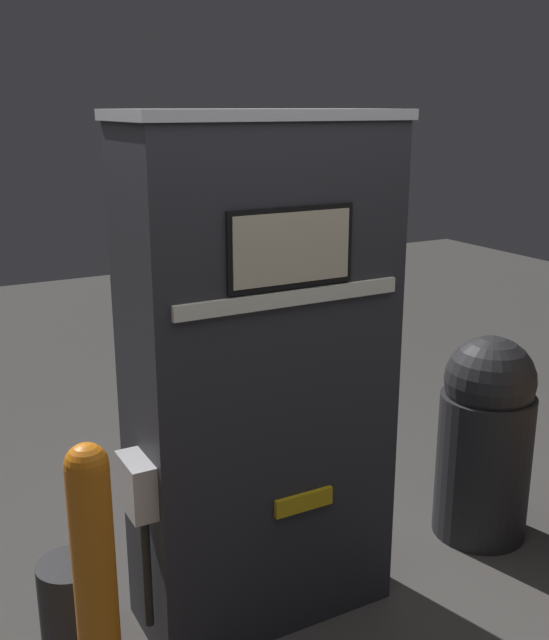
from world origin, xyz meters
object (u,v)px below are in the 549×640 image
Objects in this scene: safety_bollard at (97,598)px; trash_bin at (485,436)px; gas_pump at (260,379)px; squeegee_bucket at (74,607)px.

safety_bollard is 2.08m from trash_bin.
gas_pump reaches higher than trash_bin.
safety_bollard reaches higher than trash_bin.
gas_pump is at bearing 179.14° from trash_bin.
gas_pump is 2.01× the size of trash_bin.
squeegee_bucket is at bearing 86.36° from safety_bollard.
gas_pump is at bearing -6.93° from squeegee_bucket.
squeegee_bucket is at bearing 176.80° from trash_bin.
safety_bollard is 1.27× the size of squeegee_bucket.
gas_pump is 1.14m from squeegee_bucket.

